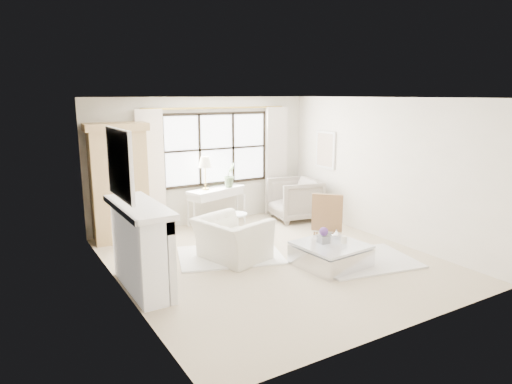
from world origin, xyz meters
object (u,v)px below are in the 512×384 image
console_table (217,207)px  coffee_table (331,255)px  armoire (119,182)px  club_armchair (232,239)px

console_table → coffee_table: 3.18m
armoire → club_armchair: size_ratio=2.01×
armoire → coffee_table: armoire is taller
armoire → coffee_table: 4.17m
armoire → coffee_table: (2.56, -3.15, -0.96)m
armoire → coffee_table: size_ratio=2.08×
console_table → club_armchair: 2.16m
armoire → club_armchair: bearing=-52.9°
console_table → club_armchair: console_table is taller
console_table → club_armchair: (-0.71, -2.04, -0.04)m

